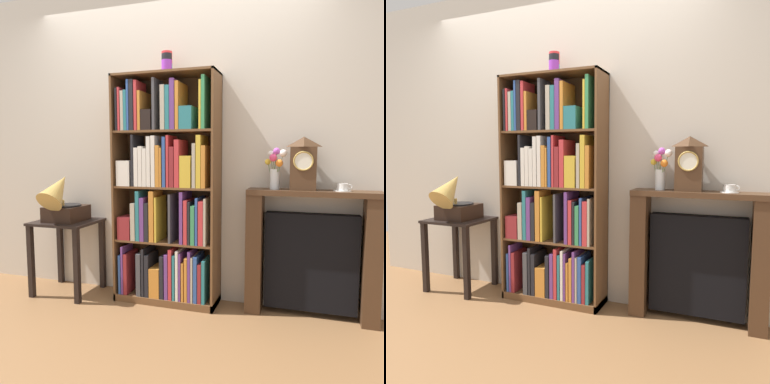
# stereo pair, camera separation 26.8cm
# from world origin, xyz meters

# --- Properties ---
(ground_plane) EXTENTS (7.44, 6.40, 0.02)m
(ground_plane) POSITION_xyz_m (0.00, 0.00, -0.01)
(ground_plane) COLOR brown
(wall_back) EXTENTS (4.44, 0.08, 2.67)m
(wall_back) POSITION_xyz_m (0.11, 0.30, 1.34)
(wall_back) COLOR beige
(wall_back) RESTS_ON ground
(bookshelf) EXTENTS (0.86, 0.29, 1.87)m
(bookshelf) POSITION_xyz_m (-0.00, 0.10, 0.87)
(bookshelf) COLOR brown
(bookshelf) RESTS_ON ground
(cup_stack) EXTENTS (0.09, 0.09, 0.18)m
(cup_stack) POSITION_xyz_m (0.00, 0.14, 1.96)
(cup_stack) COLOR purple
(cup_stack) RESTS_ON bookshelf
(side_table_left) EXTENTS (0.52, 0.46, 0.65)m
(side_table_left) POSITION_xyz_m (-0.92, 0.03, 0.48)
(side_table_left) COLOR black
(side_table_left) RESTS_ON ground
(gramophone) EXTENTS (0.30, 0.45, 0.47)m
(gramophone) POSITION_xyz_m (-0.92, -0.03, 0.84)
(gramophone) COLOR black
(gramophone) RESTS_ON side_table_left
(fireplace_mantel) EXTENTS (0.96, 0.22, 0.97)m
(fireplace_mantel) POSITION_xyz_m (1.14, 0.17, 0.48)
(fireplace_mantel) COLOR #472D1C
(fireplace_mantel) RESTS_ON ground
(mantel_clock) EXTENTS (0.19, 0.15, 0.39)m
(mantel_clock) POSITION_xyz_m (1.07, 0.15, 1.17)
(mantel_clock) COLOR #472D1C
(mantel_clock) RESTS_ON fireplace_mantel
(flower_vase) EXTENTS (0.17, 0.13, 0.31)m
(flower_vase) POSITION_xyz_m (0.87, 0.14, 1.13)
(flower_vase) COLOR silver
(flower_vase) RESTS_ON fireplace_mantel
(teacup_with_saucer) EXTENTS (0.13, 0.12, 0.06)m
(teacup_with_saucer) POSITION_xyz_m (1.35, 0.15, 0.99)
(teacup_with_saucer) COLOR white
(teacup_with_saucer) RESTS_ON fireplace_mantel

